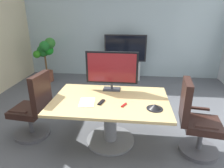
# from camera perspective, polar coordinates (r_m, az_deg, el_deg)

# --- Properties ---
(ground_plane) EXTENTS (7.77, 7.77, 0.00)m
(ground_plane) POSITION_cam_1_polar(r_m,az_deg,el_deg) (3.32, -0.92, -15.67)
(ground_plane) COLOR #515459
(wall_back_glass_partition) EXTENTS (5.94, 0.10, 2.84)m
(wall_back_glass_partition) POSITION_cam_1_polar(r_m,az_deg,el_deg) (6.07, 3.08, 15.52)
(wall_back_glass_partition) COLOR #9EB2B7
(wall_back_glass_partition) RESTS_ON ground
(conference_table) EXTENTS (1.72, 1.12, 0.73)m
(conference_table) POSITION_cam_1_polar(r_m,az_deg,el_deg) (3.02, -0.52, -7.92)
(conference_table) COLOR tan
(conference_table) RESTS_ON ground
(office_chair_left) EXTENTS (0.62, 0.59, 1.09)m
(office_chair_left) POSITION_cam_1_polar(r_m,az_deg,el_deg) (3.40, -21.71, -7.34)
(office_chair_left) COLOR #4C4C51
(office_chair_left) RESTS_ON ground
(office_chair_right) EXTENTS (0.62, 0.60, 1.09)m
(office_chair_right) POSITION_cam_1_polar(r_m,az_deg,el_deg) (3.08, 22.99, -10.61)
(office_chair_right) COLOR #4C4C51
(office_chair_right) RESTS_ON ground
(tv_monitor) EXTENTS (0.84, 0.18, 0.64)m
(tv_monitor) POSITION_cam_1_polar(r_m,az_deg,el_deg) (3.16, -0.04, 4.45)
(tv_monitor) COLOR #333338
(tv_monitor) RESTS_ON conference_table
(wall_display_unit) EXTENTS (1.20, 0.36, 1.31)m
(wall_display_unit) POSITION_cam_1_polar(r_m,az_deg,el_deg) (5.89, 3.77, 5.68)
(wall_display_unit) COLOR #B7BABC
(wall_display_unit) RESTS_ON ground
(potted_plant) EXTENTS (0.59, 0.52, 1.25)m
(potted_plant) POSITION_cam_1_polar(r_m,az_deg,el_deg) (5.93, -18.61, 7.93)
(potted_plant) COLOR brown
(potted_plant) RESTS_ON ground
(conference_phone) EXTENTS (0.22, 0.22, 0.07)m
(conference_phone) POSITION_cam_1_polar(r_m,az_deg,el_deg) (2.71, 12.30, -6.47)
(conference_phone) COLOR black
(conference_phone) RESTS_ON conference_table
(remote_control) EXTENTS (0.09, 0.18, 0.02)m
(remote_control) POSITION_cam_1_polar(r_m,az_deg,el_deg) (2.82, -3.11, -5.29)
(remote_control) COLOR black
(remote_control) RESTS_ON conference_table
(whiteboard_marker) EXTENTS (0.08, 0.12, 0.02)m
(whiteboard_marker) POSITION_cam_1_polar(r_m,az_deg,el_deg) (2.74, 3.47, -6.09)
(whiteboard_marker) COLOR red
(whiteboard_marker) RESTS_ON conference_table
(paper_notepad) EXTENTS (0.24, 0.32, 0.01)m
(paper_notepad) POSITION_cam_1_polar(r_m,az_deg,el_deg) (2.85, -7.27, -5.29)
(paper_notepad) COLOR white
(paper_notepad) RESTS_ON conference_table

